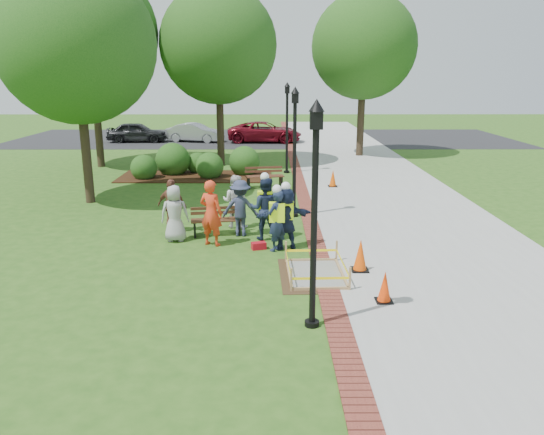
{
  "coord_description": "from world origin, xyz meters",
  "views": [
    {
      "loc": [
        0.45,
        -12.24,
        4.69
      ],
      "look_at": [
        0.5,
        1.2,
        1.0
      ],
      "focal_mm": 35.0,
      "sensor_mm": 36.0,
      "label": 1
    }
  ],
  "objects_px": {
    "cone_front": "(385,287)",
    "hivis_worker_b": "(277,218)",
    "lamp_near": "(315,200)",
    "hivis_worker_c": "(265,207)",
    "wet_concrete_pad": "(316,266)",
    "hivis_worker_a": "(286,216)",
    "bench_near": "(217,226)"
  },
  "relations": [
    {
      "from": "bench_near",
      "to": "lamp_near",
      "type": "xyz_separation_m",
      "value": [
        2.39,
        -5.9,
        2.22
      ]
    },
    {
      "from": "lamp_near",
      "to": "wet_concrete_pad",
      "type": "bearing_deg",
      "value": 83.8
    },
    {
      "from": "hivis_worker_a",
      "to": "hivis_worker_c",
      "type": "bearing_deg",
      "value": 124.33
    },
    {
      "from": "cone_front",
      "to": "lamp_near",
      "type": "relative_size",
      "value": 0.16
    },
    {
      "from": "cone_front",
      "to": "lamp_near",
      "type": "bearing_deg",
      "value": -146.27
    },
    {
      "from": "cone_front",
      "to": "hivis_worker_b",
      "type": "xyz_separation_m",
      "value": [
        -2.22,
        3.39,
        0.57
      ]
    },
    {
      "from": "bench_near",
      "to": "lamp_near",
      "type": "distance_m",
      "value": 6.74
    },
    {
      "from": "hivis_worker_b",
      "to": "hivis_worker_c",
      "type": "distance_m",
      "value": 1.07
    },
    {
      "from": "wet_concrete_pad",
      "to": "cone_front",
      "type": "relative_size",
      "value": 3.39
    },
    {
      "from": "hivis_worker_c",
      "to": "hivis_worker_b",
      "type": "bearing_deg",
      "value": -71.97
    },
    {
      "from": "lamp_near",
      "to": "hivis_worker_c",
      "type": "xyz_separation_m",
      "value": [
        -0.95,
        5.48,
        -1.51
      ]
    },
    {
      "from": "bench_near",
      "to": "hivis_worker_b",
      "type": "xyz_separation_m",
      "value": [
        1.77,
        -1.43,
        0.65
      ]
    },
    {
      "from": "lamp_near",
      "to": "hivis_worker_b",
      "type": "relative_size",
      "value": 2.33
    },
    {
      "from": "lamp_near",
      "to": "hivis_worker_b",
      "type": "distance_m",
      "value": 4.77
    },
    {
      "from": "wet_concrete_pad",
      "to": "hivis_worker_c",
      "type": "height_order",
      "value": "hivis_worker_c"
    },
    {
      "from": "hivis_worker_c",
      "to": "hivis_worker_a",
      "type": "bearing_deg",
      "value": -55.67
    },
    {
      "from": "lamp_near",
      "to": "hivis_worker_c",
      "type": "bearing_deg",
      "value": 99.84
    },
    {
      "from": "lamp_near",
      "to": "hivis_worker_a",
      "type": "height_order",
      "value": "lamp_near"
    },
    {
      "from": "lamp_near",
      "to": "hivis_worker_a",
      "type": "distance_m",
      "value": 4.91
    },
    {
      "from": "lamp_near",
      "to": "hivis_worker_b",
      "type": "height_order",
      "value": "lamp_near"
    },
    {
      "from": "wet_concrete_pad",
      "to": "hivis_worker_a",
      "type": "height_order",
      "value": "hivis_worker_a"
    },
    {
      "from": "bench_near",
      "to": "hivis_worker_b",
      "type": "distance_m",
      "value": 2.37
    },
    {
      "from": "bench_near",
      "to": "cone_front",
      "type": "bearing_deg",
      "value": -50.42
    },
    {
      "from": "bench_near",
      "to": "lamp_near",
      "type": "height_order",
      "value": "lamp_near"
    },
    {
      "from": "cone_front",
      "to": "lamp_near",
      "type": "height_order",
      "value": "lamp_near"
    },
    {
      "from": "bench_near",
      "to": "hivis_worker_c",
      "type": "height_order",
      "value": "hivis_worker_c"
    },
    {
      "from": "lamp_near",
      "to": "bench_near",
      "type": "bearing_deg",
      "value": 112.04
    },
    {
      "from": "hivis_worker_b",
      "to": "cone_front",
      "type": "bearing_deg",
      "value": -56.76
    },
    {
      "from": "cone_front",
      "to": "hivis_worker_c",
      "type": "bearing_deg",
      "value": 120.08
    },
    {
      "from": "cone_front",
      "to": "hivis_worker_b",
      "type": "distance_m",
      "value": 4.1
    },
    {
      "from": "hivis_worker_c",
      "to": "cone_front",
      "type": "bearing_deg",
      "value": -59.92
    },
    {
      "from": "wet_concrete_pad",
      "to": "cone_front",
      "type": "bearing_deg",
      "value": -49.6
    }
  ]
}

